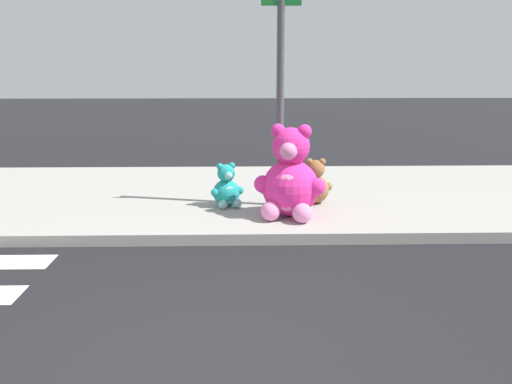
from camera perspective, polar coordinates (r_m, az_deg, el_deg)
sidewalk at (r=8.84m, az=-4.34°, el=-0.52°), size 28.00×4.40×0.15m
sign_pole at (r=7.78m, az=2.61°, el=10.77°), size 0.56×0.11×3.20m
plush_pink_large at (r=7.37m, az=3.68°, el=1.28°), size 0.97×0.91×1.29m
plush_brown at (r=8.17m, az=6.36°, el=0.76°), size 0.53×0.47×0.69m
plush_lavender at (r=8.68m, az=3.62°, el=1.29°), size 0.40×0.44×0.58m
plush_teal at (r=7.93m, az=-3.16°, el=0.32°), size 0.48×0.47×0.66m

